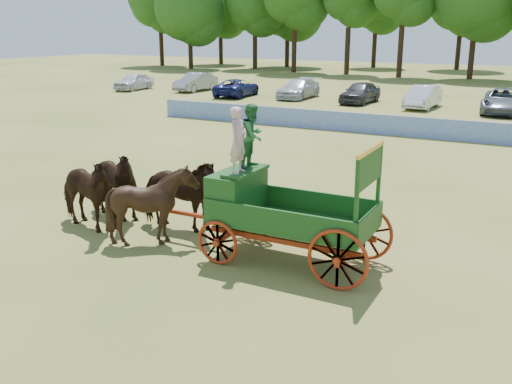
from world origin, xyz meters
name	(u,v)px	position (x,y,z in m)	size (l,w,h in m)	color
ground	(192,247)	(0.00, 0.00, 0.00)	(160.00, 160.00, 0.00)	#A28849
horse_lead_left	(83,193)	(-3.43, -0.22, 1.05)	(1.13, 2.48, 2.09)	black
horse_lead_right	(110,184)	(-3.43, 0.88, 1.05)	(1.13, 2.48, 2.09)	black
horse_wheel_left	(153,205)	(-1.03, -0.22, 1.05)	(1.69, 1.90, 2.10)	black
horse_wheel_right	(178,194)	(-1.03, 0.88, 1.05)	(1.13, 2.48, 2.09)	black
farm_dray	(265,193)	(1.93, 0.35, 1.64)	(6.00, 2.00, 3.71)	#AA2E11
sponsor_banner	(366,123)	(-1.00, 18.00, 0.53)	(26.00, 0.08, 1.05)	#1E3EA5
parked_cars	(484,99)	(3.44, 29.77, 0.77)	(58.48, 7.26, 1.62)	silver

